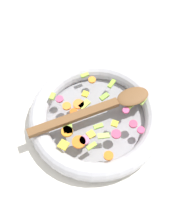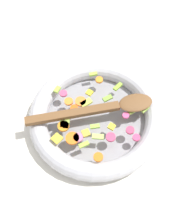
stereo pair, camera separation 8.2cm
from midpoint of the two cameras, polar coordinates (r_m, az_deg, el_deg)
ground_plane at (r=0.87m, az=-2.71°, el=-1.92°), size 4.00×4.00×0.00m
skillet at (r=0.85m, az=-2.77°, el=-1.20°), size 0.37×0.37×0.05m
chopped_vegetables at (r=0.81m, az=-3.04°, el=-1.14°), size 0.27×0.25×0.01m
wooden_spoon at (r=0.82m, az=-1.63°, el=0.67°), size 0.25×0.28×0.01m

